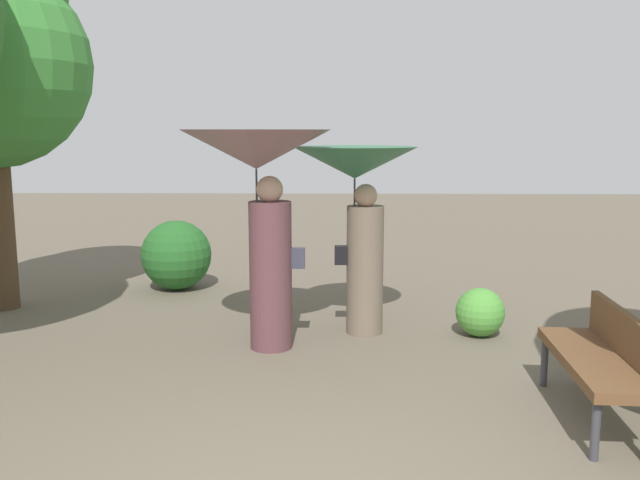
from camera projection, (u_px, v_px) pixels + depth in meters
The scene contains 5 objects.
person_left at pixel (260, 182), 6.59m from camera, with size 1.46×1.46×2.18m.
person_right at pixel (358, 193), 7.12m from camera, with size 1.32×1.32×2.01m.
park_bench at pixel (604, 355), 5.07m from camera, with size 0.57×1.52×0.83m.
bush_behind_bench at pixel (176, 255), 9.28m from camera, with size 0.96×0.96×0.96m, color #235B23.
bush_far_side at pixel (480, 312), 7.19m from camera, with size 0.52×0.52×0.52m, color #4C9338.
Camera 1 is at (0.15, -3.41, 2.18)m, focal length 37.92 mm.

